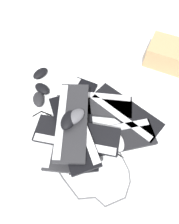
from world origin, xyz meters
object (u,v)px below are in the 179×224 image
Objects in this scene: keyboard_4 at (95,104)px; mouse_5 at (39,99)px; keyboard_8 at (72,120)px; keyboard_6 at (77,135)px; mouse_4 at (117,142)px; mouse_3 at (40,73)px; mouse_7 at (67,100)px; keyboard_0 at (71,108)px; mouse_1 at (75,117)px; mouse_2 at (42,89)px; keyboard_3 at (126,112)px; keyboard_1 at (80,133)px; keyboard_2 at (114,138)px; cardboard_box at (169,55)px; mouse_6 at (68,120)px; keyboard_5 at (63,131)px; keyboard_7 at (74,130)px; mouse_0 at (102,135)px.

keyboard_4 is 0.34m from mouse_5.
keyboard_8 reaches higher than keyboard_4.
keyboard_6 reaches higher than mouse_4.
mouse_7 is (-0.28, 0.11, 0.03)m from mouse_3.
keyboard_0 is 4.08× the size of mouse_1.
keyboard_0 is 4.08× the size of mouse_2.
keyboard_3 is 4.21× the size of mouse_7.
keyboard_2 is (-0.18, -0.06, 0.00)m from keyboard_1.
keyboard_2 is 1.55× the size of cardboard_box.
keyboard_0 is 0.21m from mouse_5.
keyboard_8 is 0.04m from mouse_6.
mouse_5 is at bearing 12.54° from keyboard_0.
mouse_6 is 0.84m from cardboard_box.
keyboard_4 is 0.26m from keyboard_5.
keyboard_0 is at bearing -159.70° from mouse_6.
mouse_6 is at bearing 165.59° from mouse_1.
keyboard_8 is at bearing 49.97° from keyboard_3.
mouse_2 reaches higher than keyboard_4.
keyboard_8 is 4.19× the size of mouse_7.
mouse_2 is at bearing -7.78° from keyboard_0.
keyboard_1 is 0.13m from keyboard_8.
keyboard_5 is (0.07, 0.25, 0.03)m from keyboard_4.
keyboard_2 is at bearing 84.11° from cardboard_box.
keyboard_1 is 0.50m from mouse_3.
keyboard_1 is 1.05× the size of keyboard_7.
mouse_1 is (-0.05, -0.05, 0.13)m from keyboard_5.
keyboard_8 is 0.81m from cardboard_box.
keyboard_3 is at bearing 102.93° from mouse_3.
mouse_0 is (-0.16, -0.03, -0.08)m from keyboard_8.
keyboard_7 is at bearing 66.43° from mouse_6.
cardboard_box reaches higher than keyboard_2.
mouse_7 is at bearing -45.29° from keyboard_6.
keyboard_4 is 1.67× the size of cardboard_box.
keyboard_6 is at bearing -179.24° from keyboard_5.
keyboard_7 is 3.87× the size of mouse_7.
mouse_7 is at bearing -153.73° from mouse_6.
keyboard_3 is 0.52m from cardboard_box.
mouse_6 reaches higher than keyboard_8.
keyboard_0 is 4.08× the size of mouse_7.
keyboard_3 is at bearing -124.91° from keyboard_1.
keyboard_0 is 0.23m from mouse_2.
keyboard_6 is at bearing 62.39° from mouse_6.
keyboard_8 is 0.37m from mouse_2.
keyboard_2 is 0.93× the size of keyboard_5.
keyboard_2 is 0.26m from keyboard_8.
keyboard_8 reaches higher than mouse_3.
keyboard_2 is 0.23m from keyboard_7.
mouse_0 is at bearing 98.37° from mouse_6.
keyboard_3 is at bearing -130.78° from keyboard_5.
keyboard_3 is 0.53m from mouse_5.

